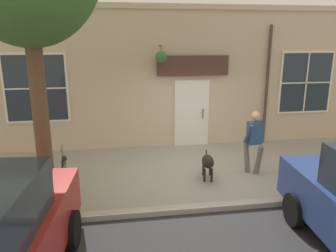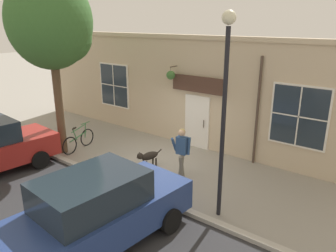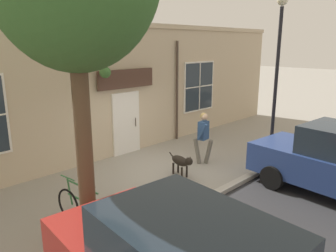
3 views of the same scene
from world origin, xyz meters
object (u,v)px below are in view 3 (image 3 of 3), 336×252
dog_on_leash (181,161)px  leaning_bicycle (86,209)px  street_lamp (278,56)px  pedestrian_walking (203,134)px

dog_on_leash → leaning_bicycle: leaning_bicycle is taller
street_lamp → dog_on_leash: bearing=-106.6°
pedestrian_walking → leaning_bicycle: (0.59, -4.53, -0.59)m
leaning_bicycle → street_lamp: size_ratio=0.34×
pedestrian_walking → dog_on_leash: 1.36m
dog_on_leash → leaning_bicycle: (0.36, -3.29, -0.07)m
dog_on_leash → street_lamp: (0.98, 3.30, 2.85)m
pedestrian_walking → street_lamp: street_lamp is taller
dog_on_leash → leaning_bicycle: 3.31m
dog_on_leash → pedestrian_walking: bearing=100.3°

